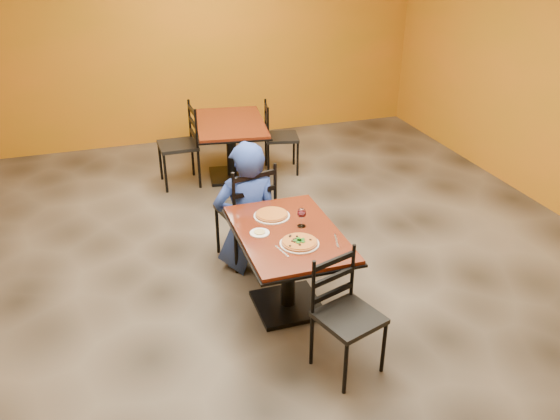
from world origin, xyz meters
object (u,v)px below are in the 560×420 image
object	(u,v)px
table_main	(288,252)
chair_main_far	(245,210)
chair_second_left	(178,146)
side_plate	(260,233)
wine_glass	(302,217)
chair_main_near	(349,318)
pizza_far	(272,214)
table_second	(231,136)
plate_far	(272,216)
plate_main	(299,244)
chair_second_right	(281,137)
diner	(247,206)
pizza_main	(299,242)

from	to	relation	value
table_main	chair_main_far	size ratio (longest dim) A/B	1.19
chair_second_left	side_plate	world-z (taller)	chair_second_left
wine_glass	chair_main_near	bearing A→B (deg)	-87.29
chair_main_far	pizza_far	distance (m)	0.67
table_second	side_plate	bearing A→B (deg)	-98.96
plate_far	side_plate	distance (m)	0.31
table_second	plate_main	size ratio (longest dim) A/B	4.48
side_plate	pizza_far	bearing A→B (deg)	54.15
chair_second_right	wine_glass	xyz separation A→B (m)	(-0.76, -2.83, 0.37)
chair_main_near	chair_second_right	size ratio (longest dim) A/B	0.98
chair_second_left	wine_glass	world-z (taller)	chair_second_left
diner	pizza_main	bearing A→B (deg)	102.52
chair_main_far	diner	bearing A→B (deg)	70.51
chair_second_left	plate_main	world-z (taller)	chair_second_left
chair_second_left	diner	size ratio (longest dim) A/B	0.80
plate_main	wine_glass	world-z (taller)	wine_glass
chair_main_far	wine_glass	world-z (taller)	chair_main_far
table_main	diner	distance (m)	0.80
chair_second_right	plate_main	bearing A→B (deg)	176.27
chair_second_left	side_plate	distance (m)	2.86
plate_main	pizza_far	size ratio (longest dim) A/B	1.11
plate_main	chair_main_near	bearing A→B (deg)	-75.90
pizza_far	chair_main_near	bearing A→B (deg)	-78.89
chair_second_left	plate_main	distance (m)	3.15
plate_far	pizza_far	world-z (taller)	pizza_far
plate_far	chair_main_near	bearing A→B (deg)	-78.89
plate_main	chair_second_left	bearing A→B (deg)	98.74
diner	chair_second_left	bearing A→B (deg)	-77.81
plate_main	wine_glass	xyz separation A→B (m)	(0.11, 0.27, 0.08)
chair_second_right	side_plate	bearing A→B (deg)	170.46
chair_main_near	wine_glass	xyz separation A→B (m)	(-0.04, 0.90, 0.38)
table_main	table_second	bearing A→B (deg)	85.71
chair_main_far	chair_second_right	bearing A→B (deg)	-128.90
chair_second_right	diner	size ratio (longest dim) A/B	0.74
chair_second_right	table_main	bearing A→B (deg)	174.85
plate_main	table_main	bearing A→B (deg)	94.14
diner	table_second	bearing A→B (deg)	-96.12
wine_glass	diner	bearing A→B (deg)	110.47
diner	wine_glass	world-z (taller)	diner
plate_far	chair_main_far	bearing A→B (deg)	96.72
table_second	diner	world-z (taller)	diner
chair_second_right	pizza_far	xyz separation A→B (m)	(-0.94, -2.59, 0.30)
table_main	chair_main_near	size ratio (longest dim) A/B	1.34
chair_main_far	chair_second_left	xyz separation A→B (m)	(-0.34, 1.97, -0.01)
plate_far	chair_second_left	bearing A→B (deg)	99.01
pizza_main	diner	bearing A→B (deg)	98.96
table_second	chair_second_right	size ratio (longest dim) A/B	1.49
chair_second_right	wine_glass	world-z (taller)	chair_second_right
table_second	pizza_main	size ratio (longest dim) A/B	4.89
plate_far	pizza_far	size ratio (longest dim) A/B	1.11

